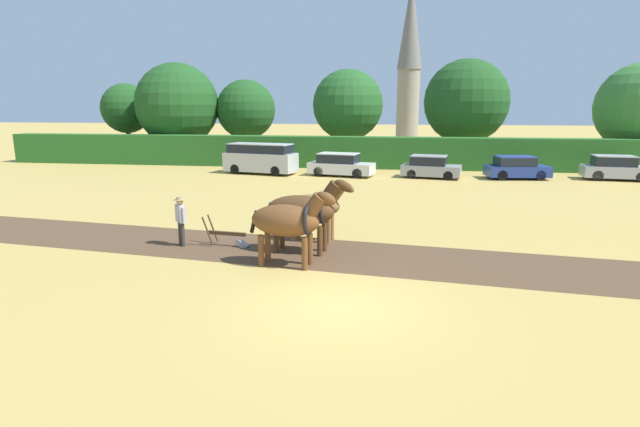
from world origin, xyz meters
TOP-DOWN VIEW (x-y plane):
  - ground_plane at (0.00, 0.00)m, footprint 240.00×240.00m
  - plowed_furrow_strip at (-6.80, 4.94)m, footprint 33.96×7.30m
  - hedgerow at (0.00, 27.54)m, footprint 61.50×1.70m
  - tree_far_left at (-23.77, 32.86)m, footprint 4.56×4.56m
  - tree_left at (-17.95, 31.18)m, footprint 7.21×7.21m
  - tree_center_left at (-12.19, 32.73)m, footprint 5.24×5.24m
  - tree_center at (-3.01, 32.27)m, footprint 6.01×6.01m
  - tree_center_right at (6.84, 32.54)m, footprint 6.95×6.95m
  - church_spire at (2.48, 56.56)m, footprint 3.18×3.18m
  - draft_horse_lead_left at (-1.83, 2.88)m, footprint 2.76×1.24m
  - draft_horse_lead_right at (-1.65, 4.35)m, footprint 3.01×1.29m
  - draft_horse_trail_left at (-1.49, 5.83)m, footprint 2.64×1.06m
  - plow at (-4.27, 4.65)m, footprint 1.65×0.51m
  - farmer_at_plow at (-5.96, 4.49)m, footprint 0.49×0.50m
  - farmer_beside_team at (-1.27, 7.89)m, footprint 0.42×0.56m
  - parked_van at (-8.25, 22.97)m, footprint 5.36×2.90m
  - parked_car_left at (-2.53, 22.69)m, footprint 4.67×2.63m
  - parked_car_center_left at (3.54, 22.71)m, footprint 4.09×2.52m
  - parked_car_center at (9.09, 23.08)m, footprint 4.14×2.31m
  - parked_car_center_right at (15.32, 23.53)m, footprint 4.16×2.19m

SIDE VIEW (x-z plane):
  - ground_plane at x=0.00m, z-range 0.00..0.00m
  - plowed_furrow_strip at x=-6.80m, z-range 0.00..0.01m
  - plow at x=-4.27m, z-range -0.24..0.88m
  - parked_car_center_left at x=3.54m, z-range -0.03..1.46m
  - parked_car_center at x=9.09m, z-range -0.03..1.48m
  - parked_car_left at x=-2.53m, z-range -0.03..1.54m
  - parked_car_center_right at x=15.32m, z-range -0.03..1.56m
  - farmer_beside_team at x=-1.27m, z-range 0.12..1.72m
  - farmer_at_plow at x=-5.96m, z-range 0.15..1.87m
  - parked_van at x=-8.25m, z-range 0.03..2.16m
  - hedgerow at x=0.00m, z-range 0.00..2.40m
  - draft_horse_trail_left at x=-1.49m, z-range 0.13..2.40m
  - draft_horse_lead_left at x=-1.83m, z-range 0.19..2.60m
  - draft_horse_lead_right at x=-1.65m, z-range 0.14..2.69m
  - tree_center_left at x=-12.19m, z-range 0.88..7.90m
  - tree_far_left at x=-23.77m, z-range 1.08..7.85m
  - tree_center at x=-3.01m, z-range 0.89..8.70m
  - tree_left at x=-17.95m, z-range 0.60..9.03m
  - tree_center_right at x=6.84m, z-range 0.79..9.33m
  - church_spire at x=2.48m, z-range 0.48..21.15m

